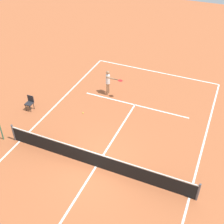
{
  "coord_description": "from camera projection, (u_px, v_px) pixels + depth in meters",
  "views": [
    {
      "loc": [
        -4.73,
        8.91,
        11.09
      ],
      "look_at": [
        0.65,
        -3.53,
        0.8
      ],
      "focal_mm": 46.77,
      "sensor_mm": 36.0,
      "label": 1
    }
  ],
  "objects": [
    {
      "name": "ground_plane",
      "position": [
        96.0,
        166.0,
        14.71
      ],
      "size": [
        60.0,
        60.0,
        0.0
      ],
      "primitive_type": "plane",
      "color": "#AD5933"
    },
    {
      "name": "court_lines",
      "position": [
        96.0,
        166.0,
        14.71
      ],
      "size": [
        9.52,
        21.19,
        0.01
      ],
      "color": "white",
      "rests_on": "ground"
    },
    {
      "name": "tennis_net",
      "position": [
        96.0,
        160.0,
        14.41
      ],
      "size": [
        10.12,
        0.1,
        1.07
      ],
      "color": "#4C4C51",
      "rests_on": "ground"
    },
    {
      "name": "player_serving",
      "position": [
        109.0,
        81.0,
        19.37
      ],
      "size": [
        1.28,
        0.59,
        1.75
      ],
      "rotation": [
        0.0,
        0.0,
        1.54
      ],
      "color": "#9E704C",
      "rests_on": "ground"
    },
    {
      "name": "tennis_ball",
      "position": [
        83.0,
        113.0,
        18.21
      ],
      "size": [
        0.07,
        0.07,
        0.07
      ],
      "primitive_type": "sphere",
      "color": "#CCE033",
      "rests_on": "ground"
    },
    {
      "name": "courtside_chair_mid",
      "position": [
        30.0,
        102.0,
        18.26
      ],
      "size": [
        0.44,
        0.46,
        0.95
      ],
      "color": "#262626",
      "rests_on": "ground"
    }
  ]
}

